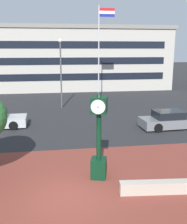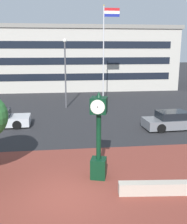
% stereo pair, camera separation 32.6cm
% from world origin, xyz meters
% --- Properties ---
extents(ground_plane, '(200.00, 200.00, 0.00)m').
position_xyz_m(ground_plane, '(0.00, 0.00, 0.00)').
color(ground_plane, '#262628').
extents(plaza_brick_paving, '(44.00, 9.10, 0.01)m').
position_xyz_m(plaza_brick_paving, '(0.00, 0.55, 0.00)').
color(plaza_brick_paving, brown).
rests_on(plaza_brick_paving, ground).
extents(planter_wall, '(3.22, 0.69, 0.50)m').
position_xyz_m(planter_wall, '(3.66, -0.28, 0.25)').
color(planter_wall, '#ADA393').
rests_on(planter_wall, ground).
extents(street_clock, '(0.84, 0.88, 3.91)m').
position_xyz_m(street_clock, '(1.48, 1.41, 1.82)').
color(street_clock, black).
rests_on(street_clock, ground).
extents(car_street_near, '(4.55, 2.07, 1.28)m').
position_xyz_m(car_street_near, '(7.94, 8.38, 0.57)').
color(car_street_near, slate).
rests_on(car_street_near, ground).
extents(flagpole_primary, '(1.66, 0.14, 9.84)m').
position_xyz_m(flagpole_primary, '(4.49, 18.41, 5.70)').
color(flagpole_primary, silver).
rests_on(flagpole_primary, ground).
extents(civic_building, '(29.34, 15.69, 8.63)m').
position_xyz_m(civic_building, '(1.55, 33.56, 4.33)').
color(civic_building, '#B2ADA3').
rests_on(civic_building, ground).
extents(street_lamp_post, '(0.36, 0.36, 6.54)m').
position_xyz_m(street_lamp_post, '(0.39, 16.42, 4.01)').
color(street_lamp_post, '#4C4C51').
rests_on(street_lamp_post, ground).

